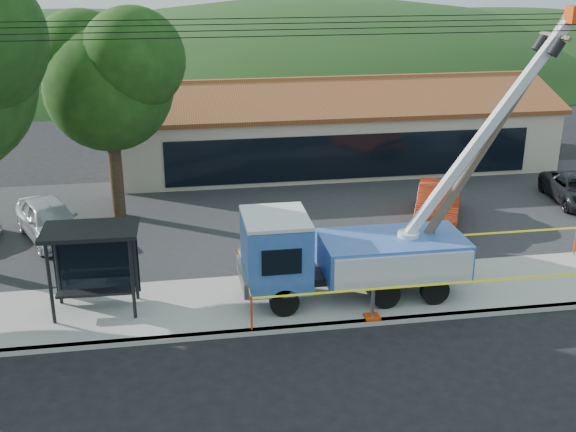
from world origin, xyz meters
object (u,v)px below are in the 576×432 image
Objects in this scene: bus_shelter at (93,248)px; car_silver at (53,241)px; utility_truck at (348,250)px; car_red at (437,224)px; car_dark at (574,205)px; leaning_pole at (486,143)px.

car_silver is (-2.30, 6.45, -2.20)m from bus_shelter.
car_silver is at bearing 146.62° from utility_truck.
bus_shelter is 0.62× the size of car_silver.
car_dark is (7.07, 1.35, 0.00)m from car_red.
leaning_pole is at bearing -47.28° from car_silver.
leaning_pole is 3.10× the size of bus_shelter.
bus_shelter is 0.65× the size of car_dark.
leaning_pole reaches higher than bus_shelter.
car_red is 7.20m from car_dark.
car_red is (15.80, -0.76, 0.00)m from car_silver.
car_dark is (7.97, 7.19, -5.06)m from leaning_pole.
leaning_pole reaches higher than car_dark.
bus_shelter is at bearing 177.22° from utility_truck.
bus_shelter is 14.81m from car_red.
car_dark is at bearing -21.90° from car_silver.
car_red is at bearing -162.12° from car_dark.
bus_shelter is 7.19m from car_silver.
bus_shelter is (-12.59, 0.15, -2.86)m from leaning_pole.
car_silver is at bearing -171.43° from car_dark.
leaning_pole is at bearing -130.86° from car_dark.
utility_truck is 5.61m from leaning_pole.
leaning_pole is 11.87m from car_dark.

